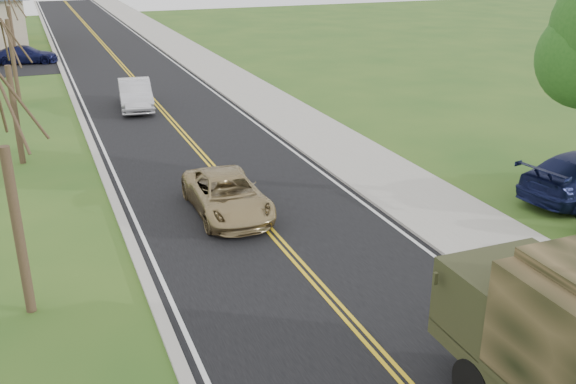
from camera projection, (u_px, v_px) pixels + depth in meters
road at (128, 72)px, 43.96m from camera, size 8.00×120.00×0.01m
curb_right at (187, 67)px, 45.38m from camera, size 0.30×120.00×0.12m
sidewalk_right at (211, 65)px, 46.00m from camera, size 3.20×120.00×0.10m
curb_left at (64, 76)px, 42.49m from camera, size 0.30×120.00×0.10m
bare_tree_a at (15, 212)px, 14.68m from camera, size 1.93×2.26×6.08m
bare_tree_b at (13, 103)px, 25.08m from camera, size 1.83×2.14×5.73m
bare_tree_c at (12, 50)px, 35.33m from camera, size 2.04×2.39×6.42m
bare_tree_d at (12, 28)px, 45.76m from camera, size 1.88×2.20×5.91m
suv_champagne at (227, 195)px, 20.97m from camera, size 2.23×4.74×1.31m
sedan_silver at (135, 95)px, 34.09m from camera, size 2.09×4.81×1.54m
lot_car_navy at (26, 55)px, 46.70m from camera, size 4.65×2.49×1.28m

